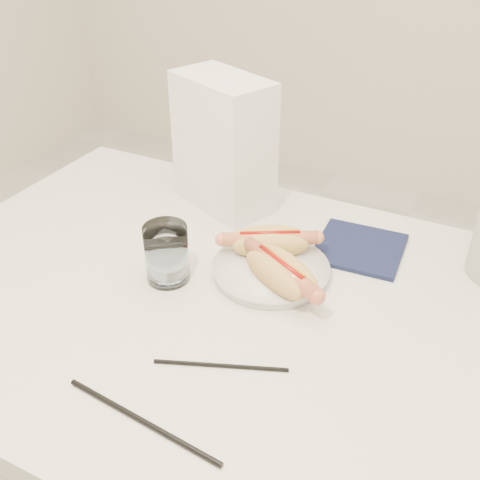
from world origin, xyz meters
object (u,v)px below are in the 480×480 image
at_px(hotdog_left, 270,242).
at_px(water_glass, 167,253).
at_px(napkin_box, 223,144).
at_px(hotdog_right, 281,272).
at_px(table, 237,327).
at_px(plate, 271,271).

distance_m(hotdog_left, water_glass, 0.19).
height_order(hotdog_left, napkin_box, napkin_box).
relative_size(hotdog_right, water_glass, 1.65).
distance_m(table, hotdog_right, 0.13).
bearing_deg(napkin_box, table, -35.10).
bearing_deg(napkin_box, plate, -21.33).
distance_m(plate, napkin_box, 0.30).
xyz_separation_m(water_glass, napkin_box, (-0.04, 0.28, 0.08)).
height_order(hotdog_right, napkin_box, napkin_box).
bearing_deg(plate, water_glass, -150.18).
xyz_separation_m(hotdog_left, napkin_box, (-0.17, 0.15, 0.10)).
relative_size(hotdog_right, napkin_box, 0.63).
distance_m(table, water_glass, 0.17).
bearing_deg(hotdog_left, table, -119.20).
distance_m(hotdog_right, napkin_box, 0.34).
bearing_deg(water_glass, napkin_box, 98.12).
bearing_deg(hotdog_left, napkin_box, 109.88).
bearing_deg(plate, hotdog_right, -46.09).
relative_size(table, hotdog_left, 7.45).
bearing_deg(hotdog_right, hotdog_left, 154.30).
relative_size(hotdog_left, napkin_box, 0.59).
bearing_deg(table, plate, 75.99).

